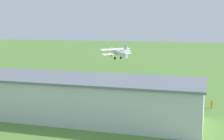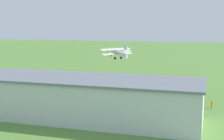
{
  "view_description": "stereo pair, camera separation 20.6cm",
  "coord_description": "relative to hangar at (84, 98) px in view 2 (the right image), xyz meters",
  "views": [
    {
      "loc": [
        -13.95,
        76.82,
        15.1
      ],
      "look_at": [
        7.35,
        9.62,
        5.05
      ],
      "focal_mm": 51.71,
      "sensor_mm": 36.0,
      "label": 1
    },
    {
      "loc": [
        -14.14,
        76.76,
        15.1
      ],
      "look_at": [
        7.35,
        9.62,
        5.05
      ],
      "focal_mm": 51.71,
      "sensor_mm": 36.0,
      "label": 2
    }
  ],
  "objects": [
    {
      "name": "ground_plane",
      "position": [
        -5.7,
        -29.66,
        -3.32
      ],
      "size": [
        400.0,
        400.0,
        0.0
      ],
      "primitive_type": "plane",
      "color": "#568438"
    },
    {
      "name": "hangar",
      "position": [
        0.0,
        0.0,
        0.0
      ],
      "size": [
        37.97,
        12.89,
        6.61
      ],
      "color": "silver",
      "rests_on": "ground_plane"
    },
    {
      "name": "biplane",
      "position": [
        3.02,
        -29.26,
        4.85
      ],
      "size": [
        7.57,
        8.52,
        4.02
      ],
      "color": "silver"
    },
    {
      "name": "car_red",
      "position": [
        20.52,
        -10.89,
        -2.49
      ],
      "size": [
        2.26,
        4.39,
        1.59
      ],
      "color": "red",
      "rests_on": "ground_plane"
    },
    {
      "name": "person_by_parked_cars",
      "position": [
        -15.24,
        -16.59,
        -2.5
      ],
      "size": [
        0.43,
        0.43,
        1.64
      ],
      "color": "navy",
      "rests_on": "ground_plane"
    },
    {
      "name": "person_at_fence_line",
      "position": [
        18.54,
        -15.54,
        -2.55
      ],
      "size": [
        0.49,
        0.49,
        1.55
      ],
      "color": "beige",
      "rests_on": "ground_plane"
    },
    {
      "name": "person_watching_takeoff",
      "position": [
        -15.98,
        -12.21,
        -2.55
      ],
      "size": [
        0.54,
        0.54,
        1.55
      ],
      "color": "#72338C",
      "rests_on": "ground_plane"
    },
    {
      "name": "person_near_hangar_door",
      "position": [
        -16.07,
        -15.07,
        -2.45
      ],
      "size": [
        0.53,
        0.53,
        1.73
      ],
      "color": "#72338C",
      "rests_on": "ground_plane"
    },
    {
      "name": "person_walking_on_apron",
      "position": [
        -19.74,
        -12.53,
        -2.51
      ],
      "size": [
        0.45,
        0.45,
        1.62
      ],
      "color": "orange",
      "rests_on": "ground_plane"
    }
  ]
}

